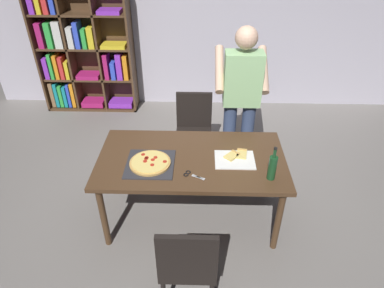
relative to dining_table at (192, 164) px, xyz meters
name	(u,v)px	position (x,y,z in m)	size (l,w,h in m)	color
ground_plane	(192,215)	(0.00, 0.00, -0.68)	(12.00, 12.00, 0.00)	gray
back_wall	(197,14)	(0.00, 2.60, 0.72)	(6.40, 0.10, 2.80)	#BCB7C6
dining_table	(192,164)	(0.00, 0.00, 0.00)	(1.72, 0.92, 0.75)	#4C331E
chair_near_camera	(188,261)	(0.00, -0.94, -0.17)	(0.42, 0.42, 0.90)	black
chair_far_side	(194,126)	(0.00, 0.94, -0.17)	(0.42, 0.42, 0.90)	black
bookshelf	(82,51)	(-1.70, 2.38, 0.24)	(1.40, 0.35, 1.95)	#513823
person_serving_pizza	(241,98)	(0.50, 0.72, 0.32)	(0.55, 0.54, 1.75)	#38476B
pepperoni_pizza_on_tray	(150,163)	(-0.37, -0.11, 0.09)	(0.43, 0.43, 0.04)	#2D2D33
pizza_slices_on_towel	(236,158)	(0.40, 0.00, 0.08)	(0.36, 0.29, 0.03)	white
wine_bottle	(272,167)	(0.68, -0.27, 0.19)	(0.07, 0.07, 0.32)	#194723
kitchen_scissors	(191,175)	(0.00, -0.25, 0.08)	(0.20, 0.14, 0.01)	silver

